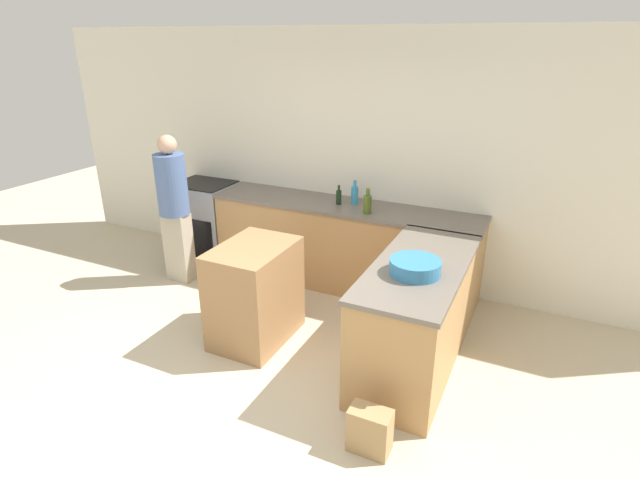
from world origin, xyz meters
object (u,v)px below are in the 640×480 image
Objects in this scene: person_by_range at (174,205)px; island_table at (255,293)px; olive_oil_bottle at (368,204)px; wine_bottle_dark at (339,197)px; mixing_bowl at (415,267)px; paper_bag at (370,431)px; dish_soap_bottle at (355,194)px; range_oven at (206,220)px.

island_table is at bearing -24.43° from person_by_range.
wine_bottle_dark is at bearing 158.79° from olive_oil_bottle.
mixing_bowl reaches higher than island_table.
mixing_bowl is 1.85× the size of wine_bottle_dark.
wine_bottle_dark is at bearing 22.34° from person_by_range.
wine_bottle_dark is 0.64× the size of paper_bag.
dish_soap_bottle is at bearing 75.01° from island_table.
range_oven is 1.87m from wine_bottle_dark.
dish_soap_bottle is at bearing 134.82° from olive_oil_bottle.
wine_bottle_dark is 0.80× the size of olive_oil_bottle.
olive_oil_bottle is at bearing 111.77° from paper_bag.
dish_soap_bottle is (-1.04, 1.38, 0.05)m from mixing_bowl.
mixing_bowl reaches higher than range_oven.
person_by_range reaches higher than olive_oil_bottle.
mixing_bowl is at bearing -23.58° from range_oven.
dish_soap_bottle is at bearing 31.30° from wine_bottle_dark.
dish_soap_bottle is 1.23× the size of wine_bottle_dark.
paper_bag is at bearing -30.64° from island_table.
dish_soap_bottle reaches higher than mixing_bowl.
paper_bag is (1.18, -2.16, -0.86)m from wine_bottle_dark.
person_by_range reaches higher than mixing_bowl.
mixing_bowl is 1.19× the size of paper_bag.
mixing_bowl is at bearing -52.93° from dish_soap_bottle.
mixing_bowl is 1.50× the size of dish_soap_bottle.
dish_soap_bottle is at bearing 23.11° from person_by_range.
dish_soap_bottle is 0.16× the size of person_by_range.
island_table is at bearing 149.36° from paper_bag.
paper_bag is at bearing -68.23° from olive_oil_bottle.
person_by_range is 5.11× the size of paper_bag.
paper_bag is (0.81, -2.02, -0.88)m from olive_oil_bottle.
island_table is 1.62m from person_by_range.
mixing_bowl is at bearing -12.17° from person_by_range.
dish_soap_bottle is 0.99× the size of olive_oil_bottle.
island_table is at bearing -178.69° from mixing_bowl.
olive_oil_bottle reaches higher than paper_bag.
mixing_bowl is at bearing 1.31° from island_table.
range_oven is 1.04× the size of island_table.
paper_bag is (2.97, -2.17, -0.31)m from range_oven.
olive_oil_bottle is at bearing -45.18° from dish_soap_bottle.
dish_soap_bottle is 2.63m from paper_bag.
person_by_range is at bearing -157.66° from wine_bottle_dark.
person_by_range is (-2.84, 0.61, -0.10)m from mixing_bowl.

